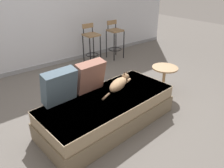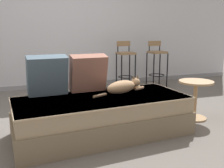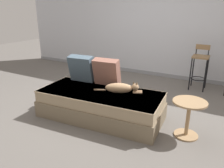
{
  "view_description": "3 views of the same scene",
  "coord_description": "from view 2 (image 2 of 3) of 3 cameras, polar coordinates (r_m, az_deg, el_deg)",
  "views": [
    {
      "loc": [
        -1.54,
        -2.43,
        1.92
      ],
      "look_at": [
        0.15,
        -0.3,
        0.55
      ],
      "focal_mm": 35.0,
      "sensor_mm": 36.0,
      "label": 1
    },
    {
      "loc": [
        -0.81,
        -3.06,
        1.17
      ],
      "look_at": [
        0.15,
        -0.3,
        0.55
      ],
      "focal_mm": 42.0,
      "sensor_mm": 36.0,
      "label": 2
    },
    {
      "loc": [
        1.67,
        -3.04,
        1.65
      ],
      "look_at": [
        0.15,
        -0.3,
        0.55
      ],
      "focal_mm": 35.0,
      "sensor_mm": 36.0,
      "label": 3
    }
  ],
  "objects": [
    {
      "name": "ground_plane",
      "position": [
        3.38,
        -4.12,
        -8.32
      ],
      "size": [
        16.0,
        16.0,
        0.0
      ],
      "primitive_type": "plane",
      "color": "#66605B",
      "rests_on": "ground"
    },
    {
      "name": "wall_back_panel",
      "position": [
        5.38,
        -10.81,
        13.14
      ],
      "size": [
        8.0,
        0.1,
        2.6
      ],
      "primitive_type": "cube",
      "color": "silver",
      "rests_on": "ground"
    },
    {
      "name": "wall_baseboard_trim",
      "position": [
        5.44,
        -10.21,
        -0.17
      ],
      "size": [
        8.0,
        0.02,
        0.09
      ],
      "primitive_type": "cube",
      "color": "gray",
      "rests_on": "ground"
    },
    {
      "name": "couch",
      "position": [
        2.94,
        -2.13,
        -6.89
      ],
      "size": [
        1.97,
        0.99,
        0.43
      ],
      "color": "#766750",
      "rests_on": "ground"
    },
    {
      "name": "throw_pillow_corner",
      "position": [
        3.0,
        -13.88,
        1.83
      ],
      "size": [
        0.45,
        0.27,
        0.46
      ],
      "color": "#4C6070",
      "rests_on": "couch"
    },
    {
      "name": "throw_pillow_middle",
      "position": [
        3.12,
        -5.2,
        2.41
      ],
      "size": [
        0.44,
        0.27,
        0.45
      ],
      "color": "#936051",
      "rests_on": "couch"
    },
    {
      "name": "cat",
      "position": [
        3.07,
        2.46,
        -0.56
      ],
      "size": [
        0.72,
        0.34,
        0.19
      ],
      "color": "tan",
      "rests_on": "couch"
    },
    {
      "name": "bar_stool_near_window",
      "position": [
        5.18,
        2.96,
        5.16
      ],
      "size": [
        0.32,
        0.32,
        0.93
      ],
      "color": "black",
      "rests_on": "ground"
    },
    {
      "name": "bar_stool_by_doorway",
      "position": [
        5.48,
        9.72,
        5.25
      ],
      "size": [
        0.33,
        0.33,
        0.92
      ],
      "color": "black",
      "rests_on": "ground"
    },
    {
      "name": "side_table",
      "position": [
        3.58,
        17.7,
        -2.14
      ],
      "size": [
        0.44,
        0.44,
        0.51
      ],
      "color": "tan",
      "rests_on": "ground"
    }
  ]
}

